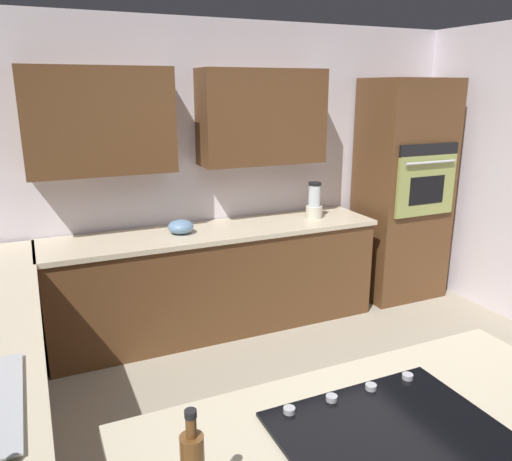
% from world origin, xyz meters
% --- Properties ---
extents(ground_plane, '(14.00, 14.00, 0.00)m').
position_xyz_m(ground_plane, '(0.00, 0.00, 0.00)').
color(ground_plane, '#9E937F').
extents(wall_back, '(6.00, 0.44, 2.60)m').
position_xyz_m(wall_back, '(0.08, -2.04, 1.44)').
color(wall_back, silver).
rests_on(wall_back, ground).
extents(lower_cabinets_back, '(2.80, 0.60, 0.86)m').
position_xyz_m(lower_cabinets_back, '(0.10, -1.72, 0.43)').
color(lower_cabinets_back, brown).
rests_on(lower_cabinets_back, ground).
extents(countertop_back, '(2.84, 0.64, 0.04)m').
position_xyz_m(countertop_back, '(0.10, -1.72, 0.88)').
color(countertop_back, beige).
rests_on(countertop_back, lower_cabinets_back).
extents(island_top, '(1.82, 0.91, 0.04)m').
position_xyz_m(island_top, '(0.44, 0.98, 0.88)').
color(island_top, beige).
rests_on(island_top, island_base).
extents(wall_oven, '(0.80, 0.66, 2.13)m').
position_xyz_m(wall_oven, '(-1.85, -1.72, 1.07)').
color(wall_oven, brown).
rests_on(wall_oven, ground).
extents(cooktop, '(0.76, 0.56, 0.03)m').
position_xyz_m(cooktop, '(0.44, 0.98, 0.91)').
color(cooktop, black).
rests_on(cooktop, island_top).
extents(blender, '(0.15, 0.15, 0.33)m').
position_xyz_m(blender, '(-0.85, -1.72, 1.04)').
color(blender, beige).
rests_on(blender, countertop_back).
extents(mixing_bowl, '(0.21, 0.21, 0.11)m').
position_xyz_m(mixing_bowl, '(0.40, -1.72, 0.96)').
color(mixing_bowl, '#668CB2').
rests_on(mixing_bowl, countertop_back).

